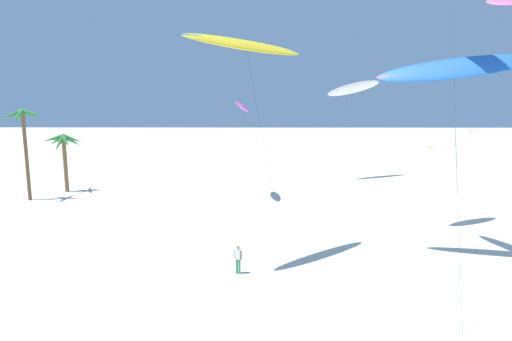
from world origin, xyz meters
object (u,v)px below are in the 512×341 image
object	(u,v)px
flying_kite_2	(454,68)
person_near_left	(238,258)
palm_tree_0	(24,125)
palm_tree_1	(64,145)
flying_kite_1	(246,45)
flying_kite_6	(242,107)
flying_kite_3	(452,139)
flying_kite_5	(354,88)

from	to	relation	value
flying_kite_2	person_near_left	size ratio (longest dim) A/B	7.62
palm_tree_0	person_near_left	bearing A→B (deg)	-40.13
palm_tree_1	flying_kite_1	bearing A→B (deg)	-45.47
palm_tree_0	person_near_left	distance (m)	29.54
flying_kite_1	person_near_left	xyz separation A→B (m)	(-0.45, -1.84, -12.37)
person_near_left	flying_kite_6	bearing A→B (deg)	91.54
flying_kite_1	flying_kite_3	bearing A→B (deg)	27.99
flying_kite_2	palm_tree_1	bearing A→B (deg)	148.43
palm_tree_1	flying_kite_3	bearing A→B (deg)	-18.45
palm_tree_0	flying_kite_6	distance (m)	21.59
flying_kite_2	flying_kite_6	xyz separation A→B (m)	(-13.45, 17.21, -2.66)
flying_kite_1	flying_kite_6	size ratio (longest dim) A/B	1.38
flying_kite_3	flying_kite_5	bearing A→B (deg)	99.95
flying_kite_5	flying_kite_6	size ratio (longest dim) A/B	1.26
flying_kite_2	person_near_left	distance (m)	17.18
flying_kite_3	palm_tree_0	bearing A→B (deg)	168.06
flying_kite_5	flying_kite_6	distance (m)	17.72
flying_kite_2	flying_kite_6	size ratio (longest dim) A/B	1.30
flying_kite_5	flying_kite_2	bearing A→B (deg)	-90.11
flying_kite_1	flying_kite_2	bearing A→B (deg)	2.52
person_near_left	palm_tree_1	bearing A→B (deg)	131.46
flying_kite_1	flying_kite_2	xyz separation A→B (m)	(12.47, 0.55, -1.31)
flying_kite_5	flying_kite_1	bearing A→B (deg)	-113.33
palm_tree_0	flying_kite_3	bearing A→B (deg)	-11.94
flying_kite_1	flying_kite_6	world-z (taller)	flying_kite_1
palm_tree_1	flying_kite_3	distance (m)	38.56
flying_kite_6	person_near_left	distance (m)	21.33
flying_kite_2	flying_kite_6	bearing A→B (deg)	128.01
flying_kite_3	palm_tree_1	bearing A→B (deg)	161.55
person_near_left	flying_kite_3	bearing A→B (deg)	32.12
flying_kite_6	person_near_left	world-z (taller)	flying_kite_6
flying_kite_1	flying_kite_3	xyz separation A→B (m)	(16.12, 8.56, -6.31)
flying_kite_5	flying_kite_3	bearing A→B (deg)	-80.05
palm_tree_0	flying_kite_3	distance (m)	39.44
palm_tree_0	flying_kite_5	size ratio (longest dim) A/B	0.71
palm_tree_1	person_near_left	distance (m)	30.44
palm_tree_0	flying_kite_5	bearing A→B (deg)	19.39
flying_kite_1	flying_kite_5	world-z (taller)	flying_kite_1
flying_kite_5	person_near_left	xyz separation A→B (m)	(-12.98, -30.88, -10.44)
palm_tree_1	person_near_left	bearing A→B (deg)	-48.54
flying_kite_5	palm_tree_0	bearing A→B (deg)	-160.61
palm_tree_0	flying_kite_6	bearing A→B (deg)	2.76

